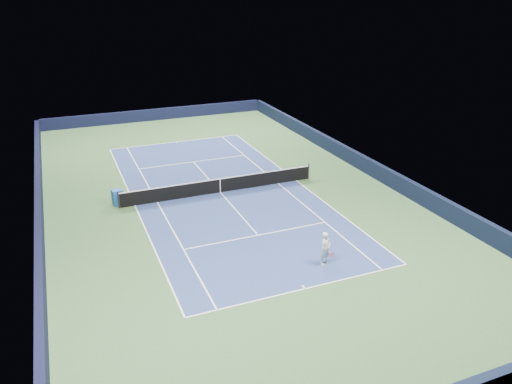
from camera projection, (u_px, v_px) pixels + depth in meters
name	position (u px, v px, depth m)	size (l,w,h in m)	color
ground	(220.00, 192.00, 32.29)	(40.00, 40.00, 0.00)	#355830
wall_far	(156.00, 114.00, 48.97)	(22.00, 0.35, 1.10)	black
wall_right	(363.00, 163.00, 35.84)	(0.35, 40.00, 1.10)	black
wall_left	(39.00, 212.00, 28.30)	(0.35, 40.00, 1.10)	black
court_surface	(220.00, 192.00, 32.28)	(10.97, 23.77, 0.01)	navy
baseline_far	(176.00, 142.00, 42.41)	(10.97, 0.08, 0.00)	white
baseline_near	(305.00, 289.00, 22.15)	(10.97, 0.08, 0.00)	white
sideline_doubles_right	(296.00, 180.00, 34.19)	(0.08, 23.77, 0.00)	white
sideline_doubles_left	(135.00, 206.00, 30.37)	(0.08, 23.77, 0.00)	white
sideline_singles_right	(278.00, 183.00, 33.72)	(0.08, 23.77, 0.00)	white
sideline_singles_left	(157.00, 202.00, 30.85)	(0.08, 23.77, 0.00)	white
service_line_far	(194.00, 162.00, 37.74)	(8.23, 0.08, 0.00)	white
service_line_near	(258.00, 235.00, 26.83)	(8.23, 0.08, 0.00)	white
center_service_line	(220.00, 192.00, 32.28)	(0.08, 12.80, 0.00)	white
center_mark_far	(177.00, 142.00, 42.29)	(0.08, 0.30, 0.00)	white
center_mark_near	(304.00, 287.00, 22.28)	(0.08, 0.30, 0.00)	white
tennis_net	(220.00, 185.00, 32.09)	(12.90, 0.10, 1.07)	black
sponsor_cube	(117.00, 197.00, 30.35)	(0.67, 0.62, 0.97)	#1C57AD
tennis_player	(326.00, 248.00, 23.81)	(0.83, 1.33, 1.74)	silver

